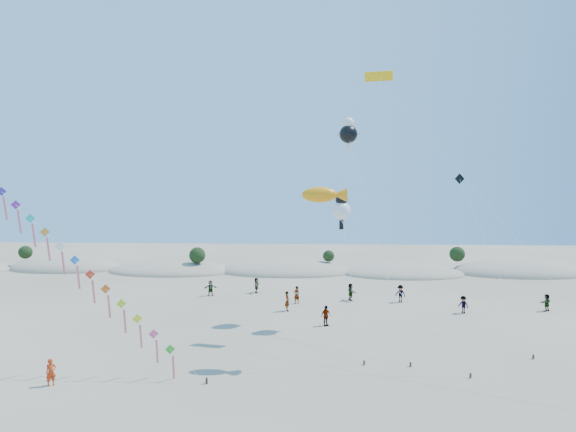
% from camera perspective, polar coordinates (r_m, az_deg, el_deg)
% --- Properties ---
extents(dune_ridge, '(145.30, 11.49, 5.57)m').
position_cam_1_polar(dune_ridge, '(67.37, 0.60, -6.55)').
color(dune_ridge, gray).
rests_on(dune_ridge, ground).
extents(fish_kite, '(10.38, 3.53, 11.61)m').
position_cam_1_polar(fish_kite, '(32.05, 4.39, 2.49)').
color(fish_kite, '#3F2D1E').
rests_on(fish_kite, ground).
extents(cartoon_kite_low, '(1.80, 10.05, 11.11)m').
position_cam_1_polar(cartoon_kite_low, '(40.26, 6.36, 0.89)').
color(cartoon_kite_low, '#3F2D1E').
rests_on(cartoon_kite_low, ground).
extents(cartoon_kite_high, '(4.23, 13.57, 17.88)m').
position_cam_1_polar(cartoon_kite_high, '(43.89, 7.17, 9.82)').
color(cartoon_kite_high, '#3F2D1E').
rests_on(cartoon_kite_high, ground).
extents(parafoil_kite, '(13.35, 16.78, 20.96)m').
position_cam_1_polar(parafoil_kite, '(40.50, 11.20, 15.40)').
color(parafoil_kite, '#3F2D1E').
rests_on(parafoil_kite, ground).
extents(dark_kite, '(2.04, 12.27, 12.92)m').
position_cam_1_polar(dark_kite, '(43.54, 21.47, -0.51)').
color(dark_kite, '#3F2D1E').
rests_on(dark_kite, ground).
extents(flyer_foreground, '(0.67, 0.68, 1.58)m').
position_cam_1_polar(flyer_foreground, '(32.47, -26.28, -16.28)').
color(flyer_foreground, '#B92F0E').
rests_on(flyer_foreground, ground).
extents(beachgoers, '(34.58, 13.85, 1.89)m').
position_cam_1_polar(beachgoers, '(49.11, 7.31, -9.32)').
color(beachgoers, slate).
rests_on(beachgoers, ground).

